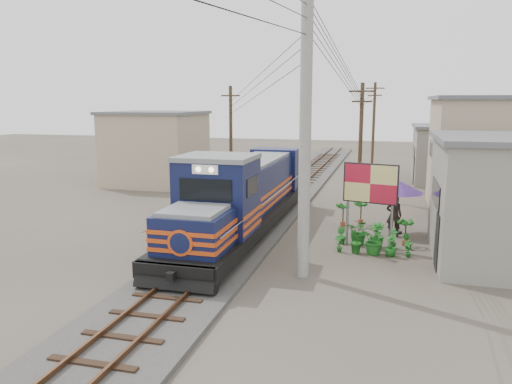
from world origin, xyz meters
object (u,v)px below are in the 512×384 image
(locomotive, at_px, (244,198))
(vendor, at_px, (394,215))
(billboard, at_px, (370,186))
(market_umbrella, at_px, (399,187))

(locomotive, distance_m, vendor, 6.73)
(locomotive, height_order, billboard, locomotive)
(billboard, relative_size, vendor, 1.85)
(market_umbrella, bearing_deg, locomotive, -163.67)
(market_umbrella, height_order, vendor, market_umbrella)
(locomotive, height_order, market_umbrella, locomotive)
(market_umbrella, bearing_deg, billboard, -115.12)
(billboard, bearing_deg, vendor, 77.22)
(billboard, distance_m, market_umbrella, 2.82)
(vendor, bearing_deg, billboard, 66.88)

